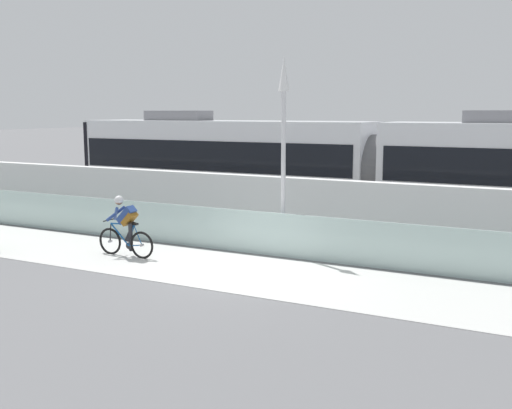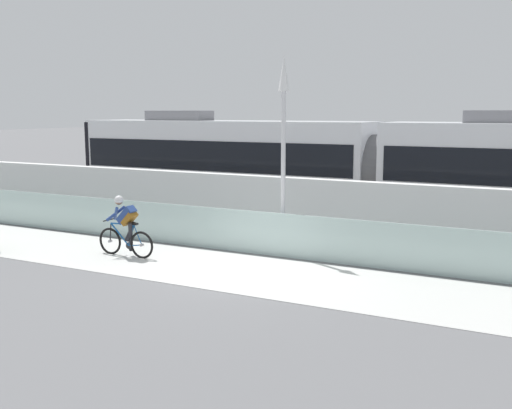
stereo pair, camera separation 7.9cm
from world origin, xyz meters
The scene contains 9 objects.
ground_plane centered at (0.00, 0.00, 0.00)m, with size 200.00×200.00×0.00m, color slate.
bike_path_deck centered at (0.00, 0.00, 0.01)m, with size 32.00×3.20×0.01m, color silver.
glass_parapet centered at (0.00, 1.85, 0.58)m, with size 32.00×0.05×1.16m, color #ADC6C1.
concrete_barrier_wall centered at (0.00, 3.65, 0.95)m, with size 32.00×0.36×1.89m, color white.
tram_rail_near centered at (0.00, 6.13, 0.00)m, with size 32.00×0.08×0.01m, color #595654.
tram_rail_far centered at (0.00, 7.57, 0.00)m, with size 32.00×0.08×0.01m, color #595654.
tram centered at (1.57, 6.85, 1.89)m, with size 22.56×2.54×3.81m.
cyclist_on_bike centered at (-3.20, 0.00, 0.78)m, with size 1.77×0.58×1.61m.
lamp_post_antenna centered at (0.34, 2.15, 3.29)m, with size 0.28×0.28×5.20m.
Camera 2 is at (6.97, -12.22, 3.77)m, focal length 42.43 mm.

